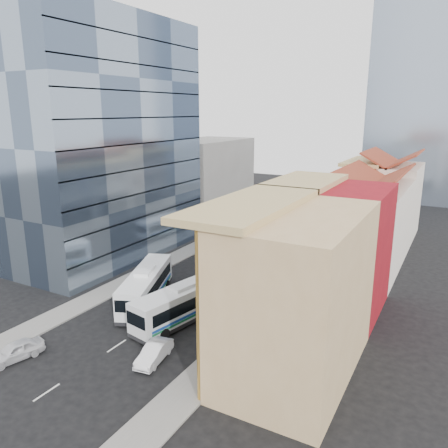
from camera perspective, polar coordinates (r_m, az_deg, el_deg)
The scene contains 15 objects.
ground at distance 37.80m, azimuth -14.89°, elevation -15.80°, with size 200.00×200.00×0.00m, color black.
sidewalk_right at distance 50.98m, azimuth 9.91°, elevation -7.20°, with size 3.00×90.00×0.15m, color slate.
sidewalk_left at distance 58.24m, azimuth -6.12°, elevation -4.26°, with size 3.00×90.00×0.15m, color slate.
shophouse_tan at distance 32.20m, azimuth 9.65°, elevation -9.08°, with size 8.00×14.00×12.00m, color tan.
shophouse_red at distance 43.05m, azimuth 14.98°, elevation -3.24°, with size 8.00×10.00×12.00m, color maroon.
shophouse_cream_near at distance 52.26m, azimuth 17.48°, elevation -1.43°, with size 8.00×9.00×10.00m, color white.
shophouse_cream_mid at distance 60.86m, azimuth 19.21°, elevation 0.65°, with size 8.00×9.00×10.00m, color white.
shophouse_cream_far at distance 70.92m, azimuth 20.74°, elevation 2.82°, with size 8.00×12.00×11.00m, color white.
office_tower at distance 58.37m, azimuth -15.23°, elevation 10.35°, with size 12.00×26.00×30.00m, color #3F4E65.
office_block_far at distance 76.91m, azimuth -2.34°, elevation 5.75°, with size 10.00×18.00×14.00m, color gray.
bus_left_near at distance 44.86m, azimuth -10.16°, elevation -7.90°, with size 2.67×11.39×3.65m, color white, non-canonical shape.
bus_left_far at distance 62.90m, azimuth 0.38°, elevation -1.31°, with size 2.30×9.81×3.15m, color silver, non-canonical shape.
bus_right at distance 40.80m, azimuth -5.13°, elevation -10.08°, with size 2.66×11.38×3.65m, color silver, non-canonical shape.
sedan_left at distance 38.85m, azimuth -25.60°, elevation -14.72°, with size 1.73×4.29×1.46m, color silver.
sedan_right at distance 35.55m, azimuth -9.13°, elevation -16.30°, with size 1.43×4.10×1.35m, color white.
Camera 1 is at (23.33, -23.03, 18.82)m, focal length 35.00 mm.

